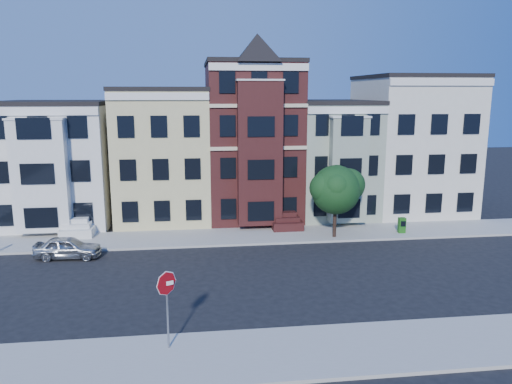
{
  "coord_description": "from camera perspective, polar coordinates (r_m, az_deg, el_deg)",
  "views": [
    {
      "loc": [
        -4.69,
        -25.28,
        9.92
      ],
      "look_at": [
        -1.1,
        3.04,
        4.2
      ],
      "focal_mm": 35.0,
      "sensor_mm": 36.0,
      "label": 1
    }
  ],
  "objects": [
    {
      "name": "house_brown",
      "position": [
        40.25,
        -0.5,
        5.74
      ],
      "size": [
        7.0,
        9.0,
        12.0
      ],
      "primitive_type": "cube",
      "color": "#371413",
      "rests_on": "ground"
    },
    {
      "name": "house_green",
      "position": [
        41.68,
        8.43,
        3.73
      ],
      "size": [
        6.0,
        9.0,
        9.0
      ],
      "primitive_type": "cube",
      "color": "gray",
      "rests_on": "ground"
    },
    {
      "name": "house_yellow",
      "position": [
        40.15,
        -10.49,
        4.1
      ],
      "size": [
        7.0,
        9.0,
        10.0
      ],
      "primitive_type": "cube",
      "color": "#CEC288",
      "rests_on": "ground"
    },
    {
      "name": "house_cream",
      "position": [
        43.97,
        17.33,
        5.05
      ],
      "size": [
        8.0,
        9.0,
        11.0
      ],
      "primitive_type": "cube",
      "color": "silver",
      "rests_on": "ground"
    },
    {
      "name": "street_tree",
      "position": [
        34.19,
        9.08,
        -0.12
      ],
      "size": [
        6.58,
        6.58,
        6.14
      ],
      "primitive_type": null,
      "rotation": [
        0.0,
        0.0,
        0.29
      ],
      "color": "#1C4A1C",
      "rests_on": "far_sidewalk"
    },
    {
      "name": "parked_car",
      "position": [
        32.52,
        -20.71,
        -5.95
      ],
      "size": [
        4.03,
        1.83,
        1.34
      ],
      "primitive_type": "imported",
      "rotation": [
        0.0,
        0.0,
        1.51
      ],
      "color": "#ACAEB2",
      "rests_on": "ground"
    },
    {
      "name": "far_sidewalk",
      "position": [
        35.02,
        0.77,
        -5.0
      ],
      "size": [
        60.0,
        4.0,
        0.15
      ],
      "primitive_type": "cube",
      "color": "#9E9B93",
      "rests_on": "ground"
    },
    {
      "name": "near_sidewalk",
      "position": [
        20.43,
        7.32,
        -17.57
      ],
      "size": [
        60.0,
        4.0,
        0.15
      ],
      "primitive_type": "cube",
      "color": "#9E9B93",
      "rests_on": "ground"
    },
    {
      "name": "stop_sign",
      "position": [
        19.87,
        -10.11,
        -12.6
      ],
      "size": [
        0.95,
        0.49,
        3.54
      ],
      "primitive_type": null,
      "rotation": [
        0.0,
        0.0,
        0.38
      ],
      "color": "#A4070E",
      "rests_on": "near_sidewalk"
    },
    {
      "name": "newspaper_box",
      "position": [
        36.82,
        16.33,
        -3.66
      ],
      "size": [
        0.52,
        0.47,
        1.08
      ],
      "primitive_type": "cube",
      "rotation": [
        0.0,
        0.0,
        -0.09
      ],
      "color": "#1E6318",
      "rests_on": "far_sidewalk"
    },
    {
      "name": "house_white",
      "position": [
        41.45,
        -21.59,
        3.02
      ],
      "size": [
        8.0,
        9.0,
        9.0
      ],
      "primitive_type": "cube",
      "color": "silver",
      "rests_on": "ground"
    },
    {
      "name": "ground",
      "position": [
        27.56,
        3.11,
        -9.78
      ],
      "size": [
        120.0,
        120.0,
        0.0
      ],
      "primitive_type": "plane",
      "color": "black"
    }
  ]
}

